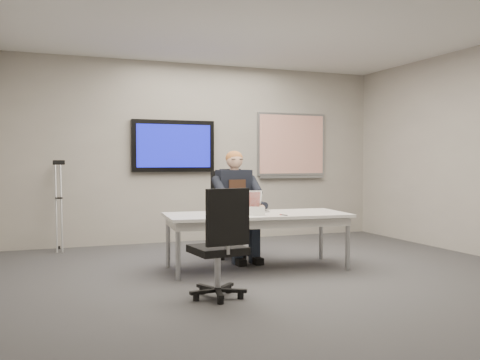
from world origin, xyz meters
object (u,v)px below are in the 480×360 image
object	(u,v)px
office_chair_near	(220,264)
seated_person	(239,216)
office_chair_far	(232,230)
conference_table	(257,220)
laptop	(250,206)

from	to	relation	value
office_chair_near	seated_person	distance (m)	1.96
seated_person	office_chair_far	bearing A→B (deg)	90.17
conference_table	laptop	distance (m)	0.28
laptop	office_chair_near	bearing A→B (deg)	-116.35
office_chair_far	seated_person	distance (m)	0.34
office_chair_near	conference_table	bearing A→B (deg)	-132.73
conference_table	laptop	world-z (taller)	laptop
office_chair_far	office_chair_near	xyz separation A→B (m)	(-0.86, -2.01, -0.03)
office_chair_near	laptop	bearing A→B (deg)	-128.26
conference_table	office_chair_near	size ratio (longest dim) A/B	2.14
seated_person	conference_table	bearing A→B (deg)	-89.95
office_chair_far	seated_person	xyz separation A→B (m)	(-0.00, -0.27, 0.21)
conference_table	laptop	bearing A→B (deg)	90.69
office_chair_far	laptop	distance (m)	0.72
conference_table	office_chair_near	world-z (taller)	office_chair_near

